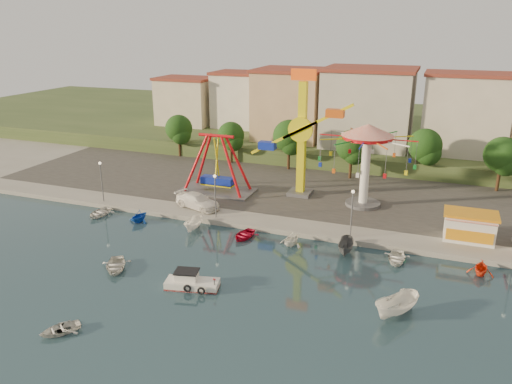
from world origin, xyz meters
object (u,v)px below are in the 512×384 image
at_px(wave_swinger, 367,147).
at_px(cabin_motorboat, 191,283).
at_px(van, 198,201).
at_px(pirate_ship_ride, 217,165).
at_px(skiff, 397,306).
at_px(rowboat_a, 115,266).
at_px(kamikaze_tower, 305,139).

bearing_deg(wave_swinger, cabin_motorboat, -113.80).
xyz_separation_m(cabin_motorboat, van, (-8.00, 17.10, 1.04)).
relative_size(pirate_ship_ride, cabin_motorboat, 1.98).
bearing_deg(skiff, wave_swinger, 139.71).
distance_m(pirate_ship_ride, rowboat_a, 23.48).
distance_m(cabin_motorboat, van, 18.91).
xyz_separation_m(cabin_motorboat, rowboat_a, (-8.41, 0.51, -0.05)).
height_order(kamikaze_tower, cabin_motorboat, kamikaze_tower).
distance_m(kamikaze_tower, rowboat_a, 29.29).
bearing_deg(kamikaze_tower, wave_swinger, -6.90).
bearing_deg(wave_swinger, van, -156.88).
xyz_separation_m(rowboat_a, skiff, (26.08, 1.17, 0.52)).
bearing_deg(pirate_ship_ride, kamikaze_tower, 12.93).
bearing_deg(kamikaze_tower, rowboat_a, -114.02).
bearing_deg(skiff, van, -176.74).
xyz_separation_m(pirate_ship_ride, wave_swinger, (19.45, 1.63, 3.80)).
height_order(cabin_motorboat, skiff, skiff).
bearing_deg(cabin_motorboat, pirate_ship_ride, 96.44).
relative_size(cabin_motorboat, skiff, 1.06).
bearing_deg(cabin_motorboat, kamikaze_tower, 70.45).
bearing_deg(cabin_motorboat, van, 102.18).
height_order(rowboat_a, skiff, skiff).
bearing_deg(wave_swinger, rowboat_a, -128.30).
relative_size(skiff, van, 0.77).
xyz_separation_m(pirate_ship_ride, skiff, (25.97, -21.98, -3.48)).
relative_size(pirate_ship_ride, kamikaze_tower, 0.61).
distance_m(kamikaze_tower, skiff, 29.54).
height_order(wave_swinger, van, wave_swinger).
bearing_deg(rowboat_a, wave_swinger, 21.68).
height_order(rowboat_a, van, van).
xyz_separation_m(wave_swinger, cabin_motorboat, (-11.15, -25.28, -7.75)).
xyz_separation_m(wave_swinger, rowboat_a, (-19.56, -24.77, -7.79)).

